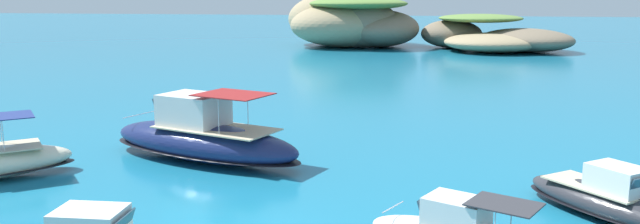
% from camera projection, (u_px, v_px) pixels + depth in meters
% --- Properties ---
extents(islet_large, '(21.69, 21.66, 7.81)m').
position_uv_depth(islet_large, '(351.00, 22.00, 92.01)').
color(islet_large, '#84755B').
rests_on(islet_large, ground).
extents(islet_small, '(24.36, 21.66, 4.88)m').
position_uv_depth(islet_small, '(497.00, 37.00, 85.86)').
color(islet_small, '#756651').
rests_on(islet_small, ground).
extents(motorboat_charcoal, '(5.73, 6.38, 1.96)m').
position_uv_depth(motorboat_charcoal, '(608.00, 200.00, 21.88)').
color(motorboat_charcoal, '#2D2D33').
rests_on(motorboat_charcoal, ground).
extents(motorboat_navy, '(11.07, 6.49, 3.32)m').
position_uv_depth(motorboat_navy, '(203.00, 138.00, 29.38)').
color(motorboat_navy, navy).
rests_on(motorboat_navy, ground).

